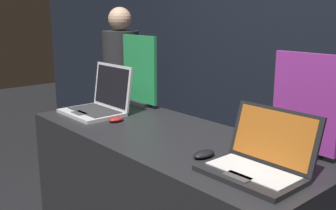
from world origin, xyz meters
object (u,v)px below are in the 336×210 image
object	(u,v)px
laptop_back	(259,159)
mouse_back	(204,154)
mouse_front	(116,119)
promo_stand_back	(305,108)
laptop_front	(100,102)
promo_stand_front	(140,72)
person_bystander	(122,99)

from	to	relation	value
laptop_back	mouse_back	bearing A→B (deg)	-172.40
mouse_front	promo_stand_back	world-z (taller)	promo_stand_back
laptop_front	laptop_back	size ratio (longest dim) A/B	0.98
promo_stand_front	mouse_back	distance (m)	1.03
laptop_front	mouse_back	xyz separation A→B (m)	(0.94, -0.07, -0.05)
laptop_front	person_bystander	size ratio (longest dim) A/B	0.23
laptop_back	person_bystander	xyz separation A→B (m)	(-1.96, 0.73, -0.20)
promo_stand_front	promo_stand_back	xyz separation A→B (m)	(1.19, -0.04, -0.01)
mouse_front	promo_stand_front	world-z (taller)	promo_stand_front
mouse_back	promo_stand_back	xyz separation A→B (m)	(0.25, 0.34, 0.19)
promo_stand_front	promo_stand_back	world-z (taller)	promo_stand_front
laptop_front	mouse_front	size ratio (longest dim) A/B	4.05
promo_stand_front	mouse_front	bearing A→B (deg)	-56.04
promo_stand_front	promo_stand_back	size ratio (longest dim) A/B	1.04
promo_stand_front	person_bystander	distance (m)	0.93
mouse_front	person_bystander	world-z (taller)	person_bystander
promo_stand_front	person_bystander	size ratio (longest dim) A/B	0.28
promo_stand_back	person_bystander	size ratio (longest dim) A/B	0.27
mouse_back	promo_stand_back	size ratio (longest dim) A/B	0.25
laptop_front	promo_stand_back	distance (m)	1.23
promo_stand_back	person_bystander	xyz separation A→B (m)	(-1.96, 0.42, -0.35)
mouse_front	laptop_back	size ratio (longest dim) A/B	0.24
laptop_back	mouse_back	xyz separation A→B (m)	(-0.25, -0.03, -0.04)
laptop_back	person_bystander	bearing A→B (deg)	159.70
laptop_front	person_bystander	xyz separation A→B (m)	(-0.77, 0.69, -0.21)
person_bystander	laptop_back	bearing A→B (deg)	-20.30
laptop_front	promo_stand_front	distance (m)	0.34
laptop_front	mouse_front	world-z (taller)	laptop_front
mouse_front	laptop_front	bearing A→B (deg)	170.18
mouse_back	promo_stand_back	distance (m)	0.47
person_bystander	mouse_back	bearing A→B (deg)	-23.97
mouse_front	laptop_back	world-z (taller)	laptop_back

